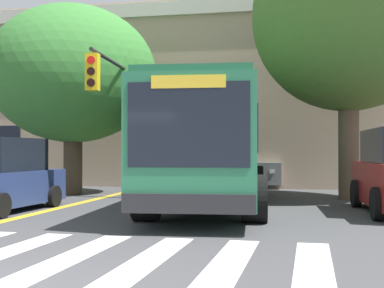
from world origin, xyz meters
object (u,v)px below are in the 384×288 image
(car_navy_near_lane, at_px, (0,178))
(street_tree_curbside_small, at_px, (73,74))
(car_grey_behind_bus, at_px, (259,167))
(traffic_light_overhead, at_px, (112,97))
(street_tree_curbside_large, at_px, (348,13))
(city_bus, at_px, (212,144))

(car_navy_near_lane, distance_m, street_tree_curbside_small, 6.49)
(car_grey_behind_bus, bearing_deg, traffic_light_overhead, -113.97)
(car_navy_near_lane, height_order, car_grey_behind_bus, car_navy_near_lane)
(car_grey_behind_bus, xyz_separation_m, street_tree_curbside_small, (-6.28, -5.95, 3.49))
(car_grey_behind_bus, bearing_deg, street_tree_curbside_large, -61.41)
(street_tree_curbside_large, bearing_deg, car_navy_near_lane, -150.01)
(city_bus, xyz_separation_m, traffic_light_overhead, (-3.14, 0.45, 1.45))
(car_grey_behind_bus, distance_m, street_tree_curbside_small, 9.32)
(city_bus, height_order, car_navy_near_lane, city_bus)
(traffic_light_overhead, bearing_deg, car_navy_near_lane, -126.17)
(street_tree_curbside_small, bearing_deg, car_grey_behind_bus, 43.46)
(city_bus, bearing_deg, traffic_light_overhead, 171.94)
(car_grey_behind_bus, xyz_separation_m, traffic_light_overhead, (-3.83, -8.61, 2.34))
(street_tree_curbside_large, relative_size, street_tree_curbside_small, 1.15)
(city_bus, xyz_separation_m, street_tree_curbside_small, (-5.59, 3.10, 2.60))
(car_grey_behind_bus, bearing_deg, city_bus, -94.31)
(city_bus, xyz_separation_m, car_grey_behind_bus, (0.68, 9.05, -0.90))
(city_bus, distance_m, car_navy_near_lane, 5.78)
(traffic_light_overhead, relative_size, street_tree_curbside_large, 0.52)
(city_bus, relative_size, street_tree_curbside_large, 1.19)
(traffic_light_overhead, bearing_deg, car_grey_behind_bus, 66.03)
(street_tree_curbside_large, bearing_deg, car_grey_behind_bus, 118.59)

